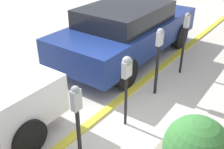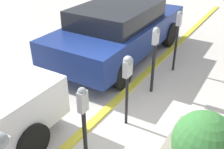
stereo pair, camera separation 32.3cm
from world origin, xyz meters
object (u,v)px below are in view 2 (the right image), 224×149
Objects in this scene: parking_meter_middle at (128,73)px; parking_meter_farthest at (178,31)px; parked_car_middle at (120,29)px; parking_meter_second at (84,115)px; parking_meter_fourth at (155,49)px.

parking_meter_farthest is (2.49, 0.02, -0.02)m from parking_meter_middle.
parking_meter_farthest reaches higher than parked_car_middle.
parking_meter_farthest reaches higher than parking_meter_middle.
parking_meter_fourth reaches higher than parking_meter_second.
parking_meter_fourth is 1.99m from parked_car_middle.
parking_meter_farthest is at bearing -90.50° from parked_car_middle.
parking_meter_second is at bearing -157.42° from parked_car_middle.
parked_car_middle is (1.22, 1.55, -0.22)m from parking_meter_fourth.
parking_meter_middle is 1.26m from parking_meter_fourth.
parking_meter_middle is 2.49m from parking_meter_farthest.
parking_meter_second is 0.29× the size of parked_car_middle.
parked_car_middle is (2.48, 1.62, -0.26)m from parking_meter_middle.
parking_meter_fourth is 0.97× the size of parking_meter_farthest.
parking_meter_middle is 0.92× the size of parking_meter_fourth.
parked_car_middle is (-0.01, 1.60, -0.24)m from parking_meter_farthest.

